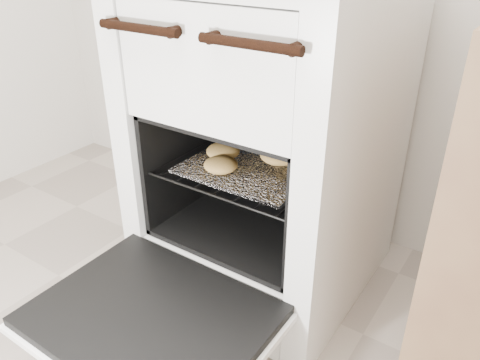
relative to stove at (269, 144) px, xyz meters
name	(u,v)px	position (x,y,z in m)	size (l,w,h in m)	color
stove	(269,144)	(0.00, 0.00, 0.00)	(0.66, 0.74, 1.02)	silver
oven_door	(151,318)	(0.00, -0.56, -0.28)	(0.60, 0.46, 0.04)	black
oven_rack	(256,166)	(0.00, -0.07, -0.04)	(0.48, 0.46, 0.01)	black
foil_sheet	(252,166)	(0.00, -0.10, -0.04)	(0.38, 0.33, 0.01)	white
baked_rolls	(271,155)	(0.04, -0.05, -0.01)	(0.39, 0.33, 0.06)	#B39347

